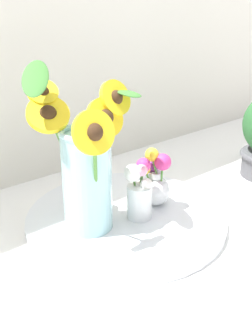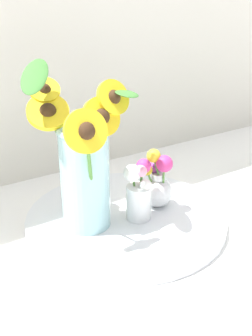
# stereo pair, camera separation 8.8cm
# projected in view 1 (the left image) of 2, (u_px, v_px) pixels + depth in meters

# --- Properties ---
(ground_plane) EXTENTS (6.00, 6.00, 0.00)m
(ground_plane) POSITION_uv_depth(u_px,v_px,m) (156.00, 232.00, 0.89)
(ground_plane) COLOR white
(serving_tray) EXTENTS (0.47, 0.47, 0.02)m
(serving_tray) POSITION_uv_depth(u_px,v_px,m) (126.00, 217.00, 0.93)
(serving_tray) COLOR silver
(serving_tray) RESTS_ON ground_plane
(mason_jar_sunflowers) EXTENTS (0.25, 0.22, 0.36)m
(mason_jar_sunflowers) POSITION_uv_depth(u_px,v_px,m) (86.00, 167.00, 0.82)
(mason_jar_sunflowers) COLOR #9ED1D6
(mason_jar_sunflowers) RESTS_ON serving_tray
(vase_small_center) EXTENTS (0.07, 0.06, 0.14)m
(vase_small_center) POSITION_uv_depth(u_px,v_px,m) (139.00, 192.00, 0.89)
(vase_small_center) COLOR white
(vase_small_center) RESTS_ON serving_tray
(vase_bulb_right) EXTENTS (0.07, 0.08, 0.15)m
(vase_bulb_right) POSITION_uv_depth(u_px,v_px,m) (156.00, 182.00, 0.95)
(vase_bulb_right) COLOR white
(vase_bulb_right) RESTS_ON serving_tray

